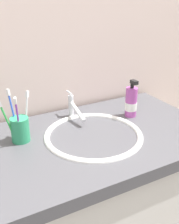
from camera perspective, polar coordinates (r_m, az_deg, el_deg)
The scene contains 10 objects.
tiled_wall_back at distance 1.31m, azimuth -5.57°, elevation 14.76°, with size 2.14×0.04×2.40m, color beige.
vanity_counter at distance 1.39m, azimuth 1.56°, elevation -20.30°, with size 0.94×0.58×0.87m.
sink_basin at distance 1.14m, azimuth 0.72°, elevation -6.01°, with size 0.39×0.39×0.09m.
faucet at distance 1.24m, azimuth -3.28°, elevation 0.91°, with size 0.02×0.17×0.11m.
toothbrush_cup at distance 1.10m, azimuth -13.92°, elevation -3.47°, with size 0.07×0.07×0.10m, color #2D9966.
toothbrush_green at distance 1.06m, azimuth -16.54°, elevation -1.39°, with size 0.05×0.01×0.17m.
toothbrush_blue at distance 1.09m, azimuth -15.34°, elevation 0.14°, with size 0.03×0.04×0.20m.
toothbrush_purple at distance 1.04m, azimuth -14.37°, elevation -1.06°, with size 0.02×0.05×0.19m.
toothbrush_white at distance 1.09m, azimuth -12.70°, elevation 0.09°, with size 0.05×0.04×0.18m.
soap_dispenser at distance 1.27m, azimuth 8.46°, elevation 1.95°, with size 0.05×0.06×0.17m.
Camera 1 is at (-0.50, -0.85, 1.42)m, focal length 44.98 mm.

